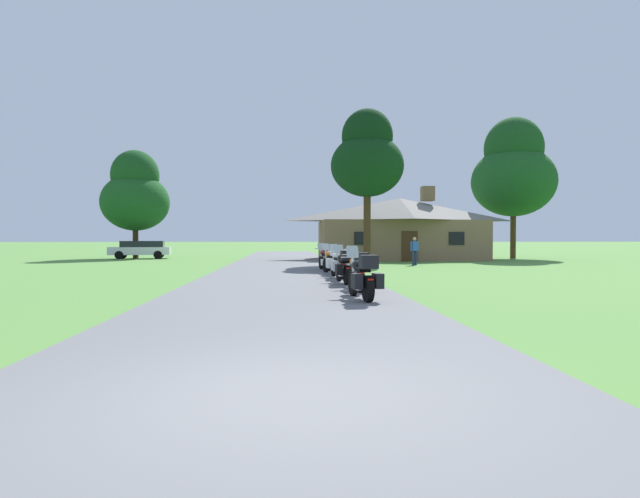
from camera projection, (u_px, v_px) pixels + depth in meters
ground_plane at (283, 272)px, 24.91m from camera, size 500.00×500.00×0.00m
asphalt_driveway at (283, 274)px, 22.92m from camera, size 6.40×80.00×0.06m
motorcycle_black_nearest_to_camera at (363, 278)px, 12.85m from camera, size 0.87×2.08×1.30m
motorcycle_orange_second_in_row at (357, 271)px, 15.23m from camera, size 0.66×2.08×1.30m
motorcycle_black_third_in_row at (344, 267)px, 17.58m from camera, size 0.82×2.08×1.30m
motorcycle_white_fourth_in_row at (339, 264)px, 20.12m from camera, size 0.86×2.08×1.30m
motorcycle_orange_fifth_in_row at (332, 261)px, 22.42m from camera, size 1.00×2.06×1.30m
motorcycle_red_farthest_in_row at (325, 259)px, 25.06m from camera, size 0.78×2.07×1.30m
stone_lodge at (400, 228)px, 39.14m from camera, size 12.52×6.66×5.51m
bystander_blue_shirt_near_lodge at (415, 249)px, 31.05m from camera, size 0.52×0.33×1.67m
tree_left_far at (135, 194)px, 41.99m from camera, size 5.39×5.39×8.69m
tree_right_of_lodge at (514, 172)px, 41.77m from camera, size 6.59×6.59×11.27m
tree_by_lodge_front at (367, 157)px, 32.04m from camera, size 4.49×4.49×9.54m
parked_white_suv_far_left at (141, 249)px, 41.13m from camera, size 4.80×2.43×1.40m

